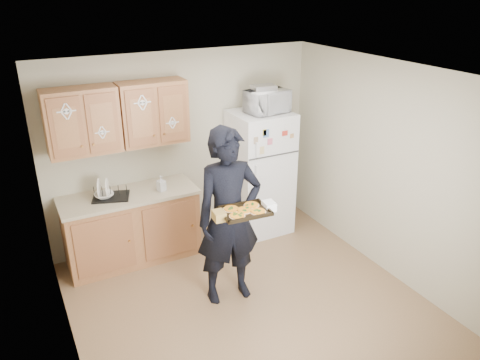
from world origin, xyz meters
name	(u,v)px	position (x,y,z in m)	size (l,w,h in m)	color
floor	(248,303)	(0.00, 0.00, 0.00)	(3.60, 3.60, 0.00)	brown
ceiling	(250,75)	(0.00, 0.00, 2.50)	(3.60, 3.60, 0.00)	silver
wall_back	(183,148)	(0.00, 1.80, 1.25)	(3.60, 0.04, 2.50)	#B0A88E
wall_front	(375,303)	(0.00, -1.80, 1.25)	(3.60, 0.04, 2.50)	#B0A88E
wall_left	(60,245)	(-1.80, 0.00, 1.25)	(0.04, 3.60, 2.50)	#B0A88E
wall_right	(385,170)	(1.80, 0.00, 1.25)	(0.04, 3.60, 2.50)	#B0A88E
refrigerator	(260,173)	(0.95, 1.43, 0.85)	(0.75, 0.70, 1.70)	white
base_cabinet	(132,228)	(-0.85, 1.48, 0.43)	(1.60, 0.60, 0.86)	brown
countertop	(129,196)	(-0.85, 1.48, 0.88)	(1.64, 0.64, 0.04)	tan
upper_cab_left	(82,121)	(-1.25, 1.61, 1.83)	(0.80, 0.33, 0.75)	brown
upper_cab_right	(153,112)	(-0.43, 1.61, 1.83)	(0.80, 0.33, 0.75)	brown
cereal_box	(281,204)	(1.47, 1.67, 0.16)	(0.20, 0.07, 0.32)	gold
person	(229,217)	(-0.11, 0.24, 0.98)	(0.72, 0.47, 1.97)	black
baking_tray	(244,212)	(-0.08, -0.06, 1.18)	(0.48, 0.35, 0.04)	black
pizza_front_left	(237,216)	(-0.20, -0.13, 1.20)	(0.16, 0.16, 0.02)	orange
pizza_front_right	(258,211)	(0.02, -0.15, 1.20)	(0.16, 0.16, 0.02)	orange
pizza_back_left	(231,209)	(-0.19, 0.03, 1.20)	(0.16, 0.16, 0.02)	orange
pizza_back_right	(251,205)	(0.03, 0.01, 1.20)	(0.16, 0.16, 0.02)	orange
pizza_center	(244,210)	(-0.08, -0.06, 1.20)	(0.16, 0.16, 0.02)	orange
microwave	(267,101)	(1.01, 1.38, 1.85)	(0.53, 0.36, 0.29)	white
foil_pan	(264,87)	(0.97, 1.41, 2.02)	(0.29, 0.20, 0.06)	#B4B3BA
dish_rack	(110,191)	(-1.06, 1.48, 0.98)	(0.42, 0.31, 0.17)	black
bowl	(104,195)	(-1.14, 1.48, 0.95)	(0.22, 0.22, 0.05)	white
soap_bottle	(161,183)	(-0.46, 1.39, 1.00)	(0.09, 0.09, 0.20)	white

